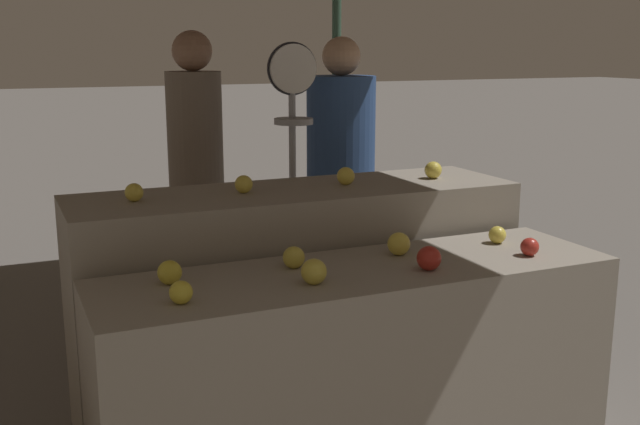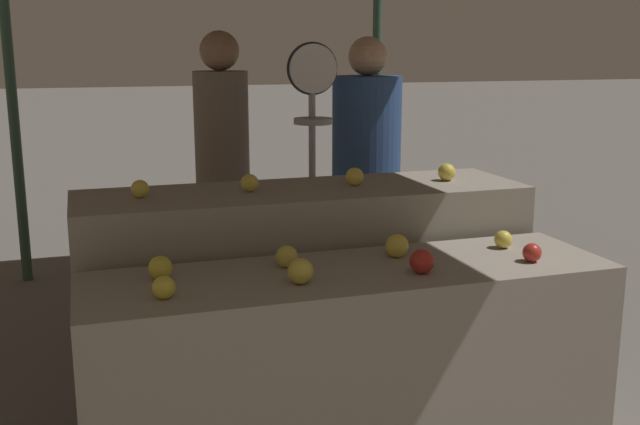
{
  "view_description": "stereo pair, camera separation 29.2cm",
  "coord_description": "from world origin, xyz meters",
  "views": [
    {
      "loc": [
        -1.18,
        -2.31,
        1.6
      ],
      "look_at": [
        -0.03,
        0.3,
        0.97
      ],
      "focal_mm": 42.0,
      "sensor_mm": 36.0,
      "label": 1
    },
    {
      "loc": [
        -0.9,
        -2.42,
        1.6
      ],
      "look_at": [
        -0.03,
        0.3,
        0.97
      ],
      "focal_mm": 42.0,
      "sensor_mm": 36.0,
      "label": 2
    }
  ],
  "objects": [
    {
      "name": "produce_scale",
      "position": [
        0.24,
        1.25,
        1.18
      ],
      "size": [
        0.27,
        0.2,
        1.63
      ],
      "color": "#99999E",
      "rests_on": "ground_plane"
    },
    {
      "name": "apple_back_1",
      "position": [
        -0.24,
        0.6,
        1.05
      ],
      "size": [
        0.08,
        0.08,
        0.08
      ],
      "primitive_type": "sphere",
      "color": "yellow",
      "rests_on": "display_counter_back"
    },
    {
      "name": "person_vendor_at_scale",
      "position": [
        0.67,
        1.58,
        0.95
      ],
      "size": [
        0.49,
        0.49,
        1.66
      ],
      "rotation": [
        0.0,
        0.0,
        2.85
      ],
      "color": "#2D2D38",
      "rests_on": "ground_plane"
    },
    {
      "name": "apple_front_1",
      "position": [
        -0.22,
        -0.1,
        0.87
      ],
      "size": [
        0.09,
        0.09,
        0.09
      ],
      "primitive_type": "sphere",
      "color": "gold",
      "rests_on": "display_counter_front"
    },
    {
      "name": "apple_front_7",
      "position": [
        0.67,
        0.1,
        0.86
      ],
      "size": [
        0.07,
        0.07,
        0.07
      ],
      "primitive_type": "sphere",
      "color": "yellow",
      "rests_on": "display_counter_front"
    },
    {
      "name": "apple_front_4",
      "position": [
        -0.67,
        0.1,
        0.86
      ],
      "size": [
        0.08,
        0.08,
        0.08
      ],
      "primitive_type": "sphere",
      "color": "gold",
      "rests_on": "display_counter_front"
    },
    {
      "name": "apple_back_0",
      "position": [
        -0.68,
        0.61,
        1.05
      ],
      "size": [
        0.07,
        0.07,
        0.07
      ],
      "primitive_type": "sphere",
      "color": "yellow",
      "rests_on": "display_counter_back"
    },
    {
      "name": "person_customer_left",
      "position": [
        -0.12,
        1.83,
        1.0
      ],
      "size": [
        0.43,
        0.43,
        1.7
      ],
      "rotation": [
        0.0,
        0.0,
        3.66
      ],
      "color": "#2D2D38",
      "rests_on": "ground_plane"
    },
    {
      "name": "apple_front_6",
      "position": [
        0.22,
        0.1,
        0.87
      ],
      "size": [
        0.09,
        0.09,
        0.09
      ],
      "primitive_type": "sphere",
      "color": "yellow",
      "rests_on": "display_counter_front"
    },
    {
      "name": "apple_front_5",
      "position": [
        -0.22,
        0.1,
        0.86
      ],
      "size": [
        0.08,
        0.08,
        0.08
      ],
      "primitive_type": "sphere",
      "color": "gold",
      "rests_on": "display_counter_front"
    },
    {
      "name": "display_counter_back",
      "position": [
        0.0,
        0.6,
        0.51
      ],
      "size": [
        1.93,
        0.55,
        1.01
      ],
      "primitive_type": "cube",
      "color": "gray",
      "rests_on": "ground_plane"
    },
    {
      "name": "apple_front_3",
      "position": [
        0.67,
        -0.11,
        0.86
      ],
      "size": [
        0.07,
        0.07,
        0.07
      ],
      "primitive_type": "sphere",
      "color": "#B72D23",
      "rests_on": "display_counter_front"
    },
    {
      "name": "apple_front_0",
      "position": [
        -0.68,
        -0.11,
        0.86
      ],
      "size": [
        0.07,
        0.07,
        0.07
      ],
      "primitive_type": "sphere",
      "color": "gold",
      "rests_on": "display_counter_front"
    },
    {
      "name": "apple_front_2",
      "position": [
        0.22,
        -0.11,
        0.87
      ],
      "size": [
        0.09,
        0.09,
        0.09
      ],
      "primitive_type": "sphere",
      "color": "#AD281E",
      "rests_on": "display_counter_front"
    },
    {
      "name": "apple_back_3",
      "position": [
        0.67,
        0.59,
        1.05
      ],
      "size": [
        0.08,
        0.08,
        0.08
      ],
      "primitive_type": "sphere",
      "color": "yellow",
      "rests_on": "display_counter_back"
    },
    {
      "name": "apple_back_2",
      "position": [
        0.23,
        0.6,
        1.05
      ],
      "size": [
        0.08,
        0.08,
        0.08
      ],
      "primitive_type": "sphere",
      "color": "yellow",
      "rests_on": "display_counter_back"
    },
    {
      "name": "display_counter_front",
      "position": [
        0.0,
        0.0,
        0.41
      ],
      "size": [
        1.93,
        0.55,
        0.82
      ],
      "primitive_type": "cube",
      "color": "gray",
      "rests_on": "ground_plane"
    }
  ]
}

